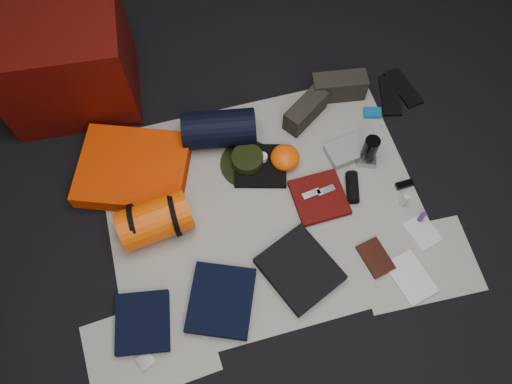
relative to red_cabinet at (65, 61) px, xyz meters
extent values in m
cube|color=black|center=(0.83, -0.98, -0.29)|extent=(4.50, 4.50, 0.02)
cube|color=beige|center=(0.83, -0.98, -0.28)|extent=(1.60, 1.30, 0.01)
cube|color=beige|center=(0.13, -1.53, -0.28)|extent=(0.61, 0.44, 0.00)
cube|color=beige|center=(1.48, -1.48, -0.28)|extent=(0.60, 0.43, 0.00)
cube|color=#4B0905|center=(0.00, 0.00, 0.00)|extent=(0.73, 0.63, 0.57)
cube|color=#EB3802|center=(0.22, -0.62, -0.23)|extent=(0.69, 0.63, 0.10)
cylinder|color=#FF4F04|center=(0.28, -0.96, -0.17)|extent=(0.37, 0.25, 0.21)
cylinder|color=black|center=(0.18, -0.96, -0.17)|extent=(0.02, 0.22, 0.22)
cylinder|color=black|center=(0.38, -0.96, -0.17)|extent=(0.03, 0.22, 0.22)
cylinder|color=black|center=(0.71, -0.53, -0.17)|extent=(0.42, 0.27, 0.20)
cylinder|color=black|center=(0.82, -0.72, -0.27)|extent=(0.39, 0.39, 0.01)
cylinder|color=black|center=(0.82, -0.72, -0.23)|extent=(0.17, 0.17, 0.08)
cube|color=#292520|center=(1.21, -0.52, -0.21)|extent=(0.29, 0.24, 0.14)
cube|color=#292520|center=(1.44, -0.41, -0.20)|extent=(0.32, 0.16, 0.15)
cube|color=black|center=(1.73, -0.50, -0.28)|extent=(0.17, 0.29, 0.02)
cube|color=black|center=(1.83, -0.47, -0.28)|extent=(0.15, 0.29, 0.02)
cube|color=black|center=(0.13, -1.41, -0.26)|extent=(0.29, 0.32, 0.04)
cube|color=black|center=(0.50, -1.41, -0.25)|extent=(0.40, 0.42, 0.05)
cube|color=black|center=(0.91, -1.36, -0.25)|extent=(0.42, 0.44, 0.05)
cube|color=black|center=(0.88, -0.76, -0.26)|extent=(0.34, 0.32, 0.03)
cube|color=#590B09|center=(1.12, -1.02, -0.26)|extent=(0.27, 0.27, 0.04)
ellipsoid|color=#FF4F04|center=(1.01, -0.76, -0.23)|extent=(0.18, 0.18, 0.10)
cube|color=gray|center=(1.34, -0.80, -0.25)|extent=(0.21, 0.17, 0.05)
cylinder|color=black|center=(1.44, -0.87, -0.18)|extent=(0.09, 0.09, 0.20)
cylinder|color=black|center=(1.31, -1.02, -0.24)|extent=(0.11, 0.18, 0.07)
cube|color=#A5A5A9|center=(1.44, -0.88, -0.26)|extent=(0.12, 0.10, 0.04)
cube|color=#0F6294|center=(1.58, -0.59, -0.26)|extent=(0.11, 0.09, 0.03)
cylinder|color=#442474|center=(1.58, -1.27, -0.24)|extent=(0.04, 0.04, 0.08)
cylinder|color=#B5B9B4|center=(1.53, -1.16, -0.23)|extent=(0.03, 0.03, 0.10)
cube|color=black|center=(1.29, -1.40, -0.26)|extent=(0.15, 0.20, 0.03)
cube|color=silver|center=(1.42, -1.54, -0.27)|extent=(0.21, 0.27, 0.01)
cube|color=silver|center=(1.57, -1.34, -0.27)|extent=(0.17, 0.19, 0.01)
cube|color=black|center=(1.58, -1.07, -0.27)|extent=(0.09, 0.04, 0.02)
cube|color=#A5A5A9|center=(0.11, -1.58, -0.27)|extent=(0.10, 0.10, 0.01)
cylinder|color=silver|center=(0.90, -0.73, -0.23)|extent=(0.05, 0.05, 0.03)
cube|color=#A5A5A9|center=(1.08, -1.00, -0.23)|extent=(0.10, 0.05, 0.01)
cube|color=#A5A5A9|center=(1.16, -1.00, -0.23)|extent=(0.10, 0.05, 0.01)
camera|label=1|loc=(0.51, -1.99, 2.10)|focal=35.00mm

